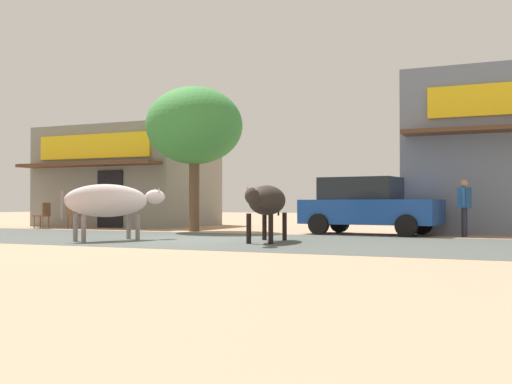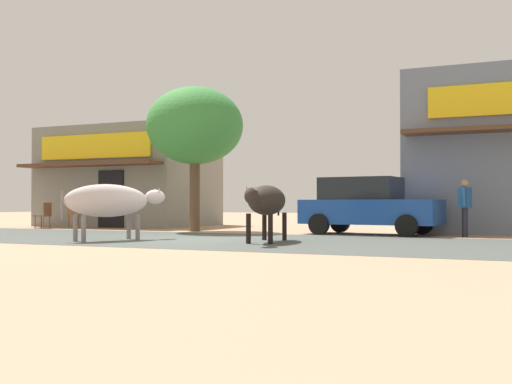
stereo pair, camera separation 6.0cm
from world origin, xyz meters
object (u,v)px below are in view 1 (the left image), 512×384
(roadside_tree, at_px, (194,126))
(cafe_chair_near_tree, at_px, (73,214))
(cow_near_brown, at_px, (110,201))
(cow_far_dark, at_px, (267,201))
(cafe_chair_by_doorway, at_px, (43,214))
(pedestrian_by_shop, at_px, (464,203))
(parked_hatchback_car, at_px, (367,205))

(roadside_tree, bearing_deg, cafe_chair_near_tree, 176.73)
(cow_near_brown, xyz_separation_m, cow_far_dark, (3.69, 0.96, 0.00))
(cow_near_brown, bearing_deg, roadside_tree, 95.92)
(cafe_chair_near_tree, bearing_deg, cafe_chair_by_doorway, -151.93)
(cow_far_dark, relative_size, pedestrian_by_shop, 1.80)
(cow_near_brown, distance_m, cow_far_dark, 3.81)
(roadside_tree, height_order, cafe_chair_near_tree, roadside_tree)
(cafe_chair_by_doorway, bearing_deg, cafe_chair_near_tree, 28.07)
(cafe_chair_near_tree, bearing_deg, cow_far_dark, -25.22)
(cow_near_brown, bearing_deg, cafe_chair_by_doorway, 143.33)
(parked_hatchback_car, bearing_deg, cafe_chair_near_tree, 179.70)
(roadside_tree, xyz_separation_m, cow_near_brown, (0.53, -5.07, -2.42))
(roadside_tree, xyz_separation_m, cafe_chair_by_doorway, (-6.04, -0.19, -2.85))
(roadside_tree, relative_size, parked_hatchback_car, 1.15)
(roadside_tree, distance_m, cafe_chair_by_doorway, 6.68)
(cow_near_brown, relative_size, cafe_chair_by_doorway, 2.86)
(cow_near_brown, xyz_separation_m, cafe_chair_near_tree, (-5.66, 5.37, -0.44))
(pedestrian_by_shop, bearing_deg, cafe_chair_by_doorway, -178.79)
(pedestrian_by_shop, distance_m, cafe_chair_by_doorway, 14.25)
(roadside_tree, distance_m, parked_hatchback_car, 6.10)
(parked_hatchback_car, height_order, cow_near_brown, parked_hatchback_car)
(cow_far_dark, distance_m, cafe_chair_by_doorway, 10.98)
(cow_near_brown, distance_m, cafe_chair_by_doorway, 8.19)
(cafe_chair_by_doorway, bearing_deg, cow_far_dark, -20.94)
(cow_far_dark, relative_size, cafe_chair_near_tree, 2.99)
(cow_far_dark, relative_size, cafe_chair_by_doorway, 2.99)
(parked_hatchback_car, xyz_separation_m, pedestrian_by_shop, (2.66, -0.12, 0.05))
(cafe_chair_by_doorway, bearing_deg, cow_near_brown, -36.67)
(roadside_tree, bearing_deg, parked_hatchback_car, 2.46)
(pedestrian_by_shop, relative_size, cafe_chair_by_doorway, 1.66)
(cow_far_dark, xyz_separation_m, cafe_chair_near_tree, (-9.35, 4.40, -0.44))
(pedestrian_by_shop, bearing_deg, roadside_tree, -179.21)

